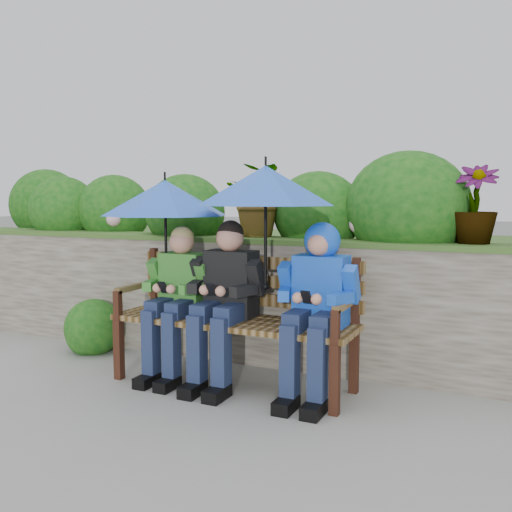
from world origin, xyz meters
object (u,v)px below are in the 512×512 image
at_px(umbrella_left, 165,198).
at_px(umbrella_right, 266,186).
at_px(park_bench, 237,310).
at_px(boy_right, 317,295).
at_px(boy_middle, 225,295).
at_px(boy_left, 177,293).

height_order(umbrella_left, umbrella_right, umbrella_right).
bearing_deg(park_bench, boy_right, -6.90).
relative_size(boy_right, umbrella_right, 1.24).
height_order(park_bench, boy_middle, boy_middle).
distance_m(park_bench, boy_middle, 0.17).
distance_m(boy_left, umbrella_right, 1.09).
relative_size(boy_middle, umbrella_right, 1.24).
relative_size(park_bench, umbrella_left, 1.88).
height_order(boy_left, umbrella_right, umbrella_right).
bearing_deg(park_bench, umbrella_right, -21.90).
bearing_deg(park_bench, boy_middle, -121.25).
bearing_deg(boy_left, umbrella_right, -1.96).
xyz_separation_m(boy_middle, umbrella_right, (0.33, -0.02, 0.77)).
xyz_separation_m(park_bench, boy_right, (0.64, -0.08, 0.17)).
height_order(boy_left, umbrella_left, umbrella_left).
relative_size(park_bench, boy_left, 1.57).
bearing_deg(boy_right, umbrella_left, 177.66).
bearing_deg(boy_right, umbrella_right, -174.65).
relative_size(boy_middle, boy_right, 1.00).
xyz_separation_m(boy_left, umbrella_left, (-0.13, 0.06, 0.71)).
bearing_deg(umbrella_right, park_bench, 158.10).
distance_m(boy_middle, umbrella_right, 0.84).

